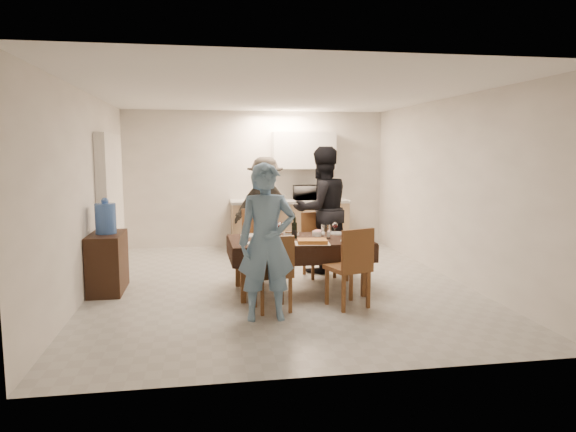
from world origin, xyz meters
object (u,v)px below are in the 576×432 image
console (108,263)px  microwave (307,193)px  water_jug (106,218)px  person_far (322,210)px  dining_table (299,241)px  savoury_tart (312,241)px  person_kitchen (265,205)px  water_pitcher (326,231)px  wine_bottle (294,227)px  person_near (267,242)px

console → microwave: microwave is taller
water_jug → person_far: size_ratio=0.21×
dining_table → person_far: bearing=61.2°
console → microwave: 4.26m
microwave → person_far: 2.06m
dining_table → console: bearing=169.7°
savoury_tart → microwave: microwave is taller
microwave → person_kitchen: 0.99m
person_far → console: bearing=-5.4°
water_pitcher → wine_bottle: bearing=166.0°
person_kitchen → console: bearing=-136.3°
water_jug → person_kitchen: bearing=43.7°
dining_table → water_jug: (-2.48, 0.40, 0.30)m
console → person_near: bearing=-37.0°
water_pitcher → savoury_tart: water_pitcher is taller
person_near → console: bearing=144.5°
dining_table → savoury_tart: savoury_tart is taller
person_kitchen → person_far: bearing=-67.3°
person_far → water_pitcher: bearing=62.2°
console → wine_bottle: 2.50m
wine_bottle → person_near: size_ratio=0.17×
wine_bottle → person_kitchen: bearing=91.5°
wine_bottle → person_near: 1.21m
console → person_kitchen: person_kitchen is taller
dining_table → person_far: person_far is taller
wine_bottle → person_far: bearing=59.0°
dining_table → water_pitcher: (0.35, -0.05, 0.13)m
console → person_kitchen: size_ratio=0.48×
dining_table → savoury_tart: (0.10, -0.38, 0.06)m
water_jug → wine_bottle: size_ratio=1.36×
dining_table → water_pitcher: water_pitcher is taller
water_jug → person_near: person_near is taller
wine_bottle → person_kitchen: (-0.07, 2.60, 0.02)m
water_pitcher → dining_table: bearing=171.9°
water_pitcher → person_kitchen: 2.74m
water_pitcher → microwave: size_ratio=0.37×
savoury_tart → person_near: 0.94m
wine_bottle → person_near: bearing=-114.4°
console → person_far: 3.15m
console → water_pitcher: (2.83, -0.45, 0.41)m
water_jug → person_far: (3.03, 0.65, -0.02)m
water_jug → person_near: size_ratio=0.23×
dining_table → person_kitchen: bearing=91.4°
console → savoury_tart: (2.58, -0.78, 0.34)m
dining_table → wine_bottle: (-0.05, 0.05, 0.18)m
water_jug → savoury_tart: size_ratio=0.93×
dining_table → microwave: bearing=75.3°
person_far → person_kitchen: (-0.67, 1.60, -0.09)m
console → savoury_tart: console is taller
water_jug → savoury_tart: (2.58, -0.78, -0.24)m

